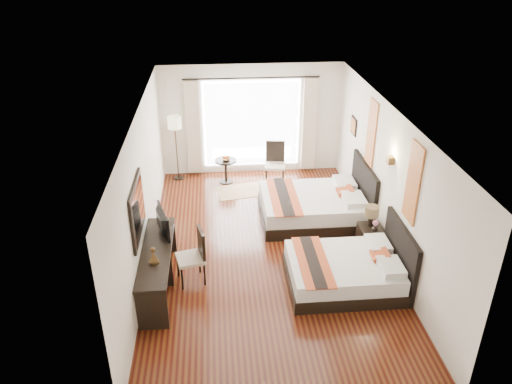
{
  "coord_description": "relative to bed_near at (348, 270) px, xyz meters",
  "views": [
    {
      "loc": [
        -0.92,
        -8.12,
        5.48
      ],
      "look_at": [
        -0.19,
        0.27,
        1.16
      ],
      "focal_mm": 35.0,
      "sensor_mm": 36.0,
      "label": 1
    }
  ],
  "objects": [
    {
      "name": "art_panel_near",
      "position": [
        0.92,
        0.0,
        1.66
      ],
      "size": [
        0.03,
        0.5,
        1.35
      ],
      "primitive_type": "cube",
      "color": "maroon",
      "rests_on": "wall_headboard"
    },
    {
      "name": "bed_far",
      "position": [
        -0.12,
        2.31,
        0.03
      ],
      "size": [
        2.24,
        1.74,
        1.26
      ],
      "color": "black",
      "rests_on": "floor"
    },
    {
      "name": "side_table",
      "position": [
        -2.0,
        4.29,
        0.01
      ],
      "size": [
        0.53,
        0.53,
        0.61
      ],
      "primitive_type": "cylinder",
      "color": "black",
      "rests_on": "floor"
    },
    {
      "name": "fruit_bowl",
      "position": [
        -1.98,
        4.25,
        0.34
      ],
      "size": [
        0.24,
        0.24,
        0.05
      ],
      "primitive_type": "imported",
      "rotation": [
        0.0,
        0.0,
        0.15
      ],
      "color": "#4E311B",
      "rests_on": "side_table"
    },
    {
      "name": "vase",
      "position": [
        0.72,
        0.9,
        0.27
      ],
      "size": [
        0.12,
        0.12,
        0.12
      ],
      "primitive_type": "imported",
      "rotation": [
        0.0,
        0.0,
        0.03
      ],
      "color": "black",
      "rests_on": "nightstand"
    },
    {
      "name": "floor",
      "position": [
        -1.31,
        1.17,
        -0.3
      ],
      "size": [
        4.5,
        7.5,
        0.01
      ],
      "primitive_type": "cube",
      "color": "#330C09",
      "rests_on": "ground"
    },
    {
      "name": "drape_left",
      "position": [
        -2.76,
        4.8,
        0.99
      ],
      "size": [
        0.35,
        0.14,
        2.35
      ],
      "primitive_type": "cube",
      "color": "#BBAA91",
      "rests_on": "floor"
    },
    {
      "name": "drape_right",
      "position": [
        0.14,
        4.8,
        0.99
      ],
      "size": [
        0.35,
        0.14,
        2.35
      ],
      "primitive_type": "cube",
      "color": "#BBAA91",
      "rests_on": "floor"
    },
    {
      "name": "wall_headboard",
      "position": [
        0.94,
        1.17,
        1.11
      ],
      "size": [
        0.01,
        7.5,
        2.8
      ],
      "primitive_type": "cube",
      "color": "silver",
      "rests_on": "floor"
    },
    {
      "name": "nightstand",
      "position": [
        0.69,
        1.0,
        -0.04
      ],
      "size": [
        0.43,
        0.53,
        0.51
      ],
      "primitive_type": "cube",
      "color": "black",
      "rests_on": "floor"
    },
    {
      "name": "jute_rug",
      "position": [
        -1.65,
        3.76,
        -0.29
      ],
      "size": [
        1.25,
        0.96,
        0.01
      ],
      "primitive_type": "cube",
      "rotation": [
        0.0,
        0.0,
        0.18
      ],
      "color": "tan",
      "rests_on": "floor"
    },
    {
      "name": "bronze_figurine",
      "position": [
        -3.3,
        -0.15,
        0.59
      ],
      "size": [
        0.21,
        0.21,
        0.26
      ],
      "primitive_type": null,
      "rotation": [
        0.0,
        0.0,
        0.24
      ],
      "color": "#453018",
      "rests_on": "console_desk"
    },
    {
      "name": "console_desk",
      "position": [
        -3.3,
        0.22,
        0.09
      ],
      "size": [
        0.5,
        2.2,
        0.76
      ],
      "primitive_type": "cube",
      "color": "black",
      "rests_on": "floor"
    },
    {
      "name": "wall_desk",
      "position": [
        -3.55,
        1.17,
        1.11
      ],
      "size": [
        0.01,
        7.5,
        2.8
      ],
      "primitive_type": "cube",
      "color": "silver",
      "rests_on": "floor"
    },
    {
      "name": "ceiling",
      "position": [
        -1.31,
        1.17,
        2.5
      ],
      "size": [
        4.5,
        7.5,
        0.02
      ],
      "primitive_type": "cube",
      "color": "white",
      "rests_on": "wall_headboard"
    },
    {
      "name": "desk_chair",
      "position": [
        -2.72,
        0.34,
        0.02
      ],
      "size": [
        0.57,
        0.57,
        1.02
      ],
      "rotation": [
        0.0,
        0.0,
        3.37
      ],
      "color": "#C1AB95",
      "rests_on": "floor"
    },
    {
      "name": "table_lamp",
      "position": [
        0.69,
        1.1,
        0.5
      ],
      "size": [
        0.27,
        0.27,
        0.42
      ],
      "color": "black",
      "rests_on": "nightstand"
    },
    {
      "name": "window_glass",
      "position": [
        -1.31,
        4.9,
        1.01
      ],
      "size": [
        2.4,
        0.02,
        2.2
      ],
      "primitive_type": "cube",
      "color": "white",
      "rests_on": "wall_window"
    },
    {
      "name": "window_chair",
      "position": [
        -0.8,
        4.13,
        0.03
      ],
      "size": [
        0.55,
        0.55,
        1.06
      ],
      "rotation": [
        0.0,
        0.0,
        -1.7
      ],
      "color": "#C1AB95",
      "rests_on": "floor"
    },
    {
      "name": "floor_lamp",
      "position": [
        -3.19,
        4.62,
        1.09
      ],
      "size": [
        0.33,
        0.33,
        1.64
      ],
      "color": "black",
      "rests_on": "floor"
    },
    {
      "name": "television",
      "position": [
        -3.28,
        0.77,
        0.69
      ],
      "size": [
        0.33,
        0.79,
        0.46
      ],
      "primitive_type": "imported",
      "rotation": [
        0.0,
        0.0,
        1.87
      ],
      "color": "black",
      "rests_on": "console_desk"
    },
    {
      "name": "mirror_frame",
      "position": [
        -3.53,
        0.22,
        1.26
      ],
      "size": [
        0.04,
        1.25,
        0.95
      ],
      "primitive_type": "cube",
      "color": "black",
      "rests_on": "wall_desk"
    },
    {
      "name": "sheer_curtain",
      "position": [
        -1.31,
        4.84,
        1.01
      ],
      "size": [
        2.3,
        0.02,
        2.1
      ],
      "primitive_type": "cube",
      "color": "white",
      "rests_on": "wall_window"
    },
    {
      "name": "bed_near",
      "position": [
        0.0,
        0.0,
        0.0
      ],
      "size": [
        1.99,
        1.55,
        1.12
      ],
      "color": "black",
      "rests_on": "floor"
    },
    {
      "name": "wall_entry",
      "position": [
        -1.31,
        -2.58,
        1.11
      ],
      "size": [
        4.5,
        0.01,
        2.8
      ],
      "primitive_type": "cube",
      "color": "silver",
      "rests_on": "floor"
    },
    {
      "name": "art_panel_far",
      "position": [
        0.92,
        2.31,
        1.66
      ],
      "size": [
        0.03,
        0.5,
        1.35
      ],
      "primitive_type": "cube",
      "color": "maroon",
      "rests_on": "wall_headboard"
    },
    {
      "name": "mirror_glass",
      "position": [
        -3.5,
        0.22,
        1.26
      ],
      "size": [
        0.01,
        1.12,
        0.82
      ],
      "primitive_type": "cube",
      "color": "white",
      "rests_on": "mirror_frame"
    },
    {
      "name": "wall_window",
      "position": [
        -1.31,
        4.91,
        1.11
      ],
      "size": [
        4.5,
        0.01,
        2.8
      ],
      "primitive_type": "cube",
      "color": "silver",
      "rests_on": "floor"
    },
    {
      "name": "wall_sconce",
      "position": [
        0.88,
        1.0,
        1.63
      ],
      "size": [
        0.1,
        0.14,
        0.14
      ],
      "primitive_type": "cube",
      "color": "#453018",
      "rests_on": "wall_headboard"
    }
  ]
}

